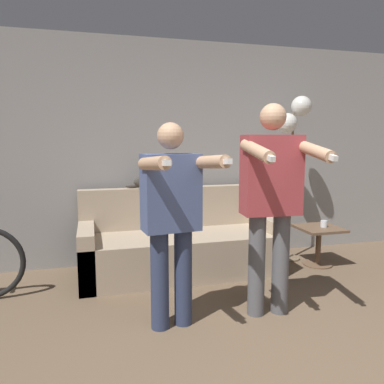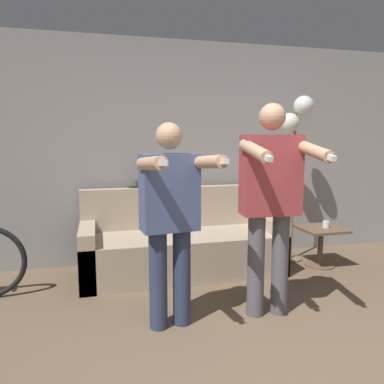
% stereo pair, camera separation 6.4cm
% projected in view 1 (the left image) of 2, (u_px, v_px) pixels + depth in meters
% --- Properties ---
extents(wall_back, '(10.00, 0.05, 2.60)m').
position_uv_depth(wall_back, '(191.00, 153.00, 4.53)').
color(wall_back, gray).
rests_on(wall_back, ground_plane).
extents(couch, '(2.15, 0.83, 0.91)m').
position_uv_depth(couch, '(181.00, 246.00, 4.13)').
color(couch, tan).
rests_on(couch, ground_plane).
extents(person_left, '(0.55, 0.72, 1.58)m').
position_uv_depth(person_left, '(172.00, 213.00, 2.81)').
color(person_left, '#2D3856').
rests_on(person_left, ground_plane).
extents(person_right, '(0.57, 0.70, 1.74)m').
position_uv_depth(person_right, '(272.00, 195.00, 3.01)').
color(person_right, '#56565B').
rests_on(person_right, ground_plane).
extents(cat, '(0.43, 0.12, 0.17)m').
position_uv_depth(cat, '(148.00, 181.00, 4.24)').
color(cat, '#3D3833').
rests_on(cat, couch).
extents(floor_lamp, '(0.42, 0.27, 1.96)m').
position_uv_depth(floor_lamp, '(294.00, 127.00, 4.39)').
color(floor_lamp, '#756047').
rests_on(floor_lamp, ground_plane).
extents(side_table, '(0.47, 0.47, 0.45)m').
position_uv_depth(side_table, '(319.00, 238.00, 4.34)').
color(side_table, brown).
rests_on(side_table, ground_plane).
extents(cup, '(0.08, 0.08, 0.08)m').
position_uv_depth(cup, '(324.00, 224.00, 4.32)').
color(cup, silver).
rests_on(cup, side_table).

